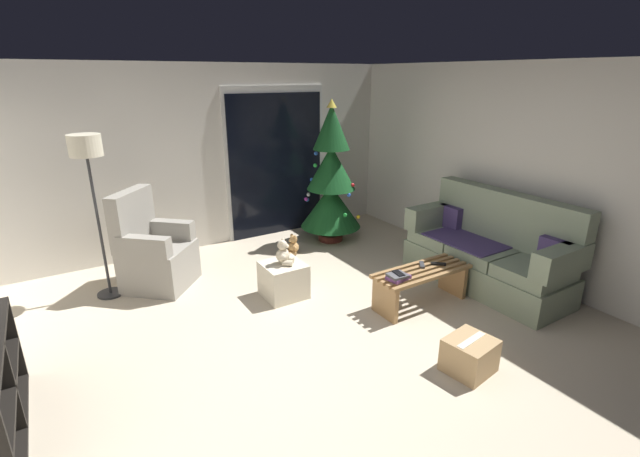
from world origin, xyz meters
TOP-DOWN VIEW (x-y plane):
  - ground_plane at (0.00, 0.00)m, footprint 7.00×7.00m
  - wall_back at (0.00, 3.06)m, footprint 5.72×0.12m
  - wall_right at (2.86, 0.00)m, footprint 0.12×6.00m
  - patio_door_frame at (1.05, 2.99)m, footprint 1.60×0.02m
  - patio_door_glass at (1.05, 2.97)m, footprint 1.50×0.02m
  - couch at (2.32, 0.06)m, footprint 0.79×1.94m
  - coffee_table at (1.29, 0.10)m, footprint 1.10×0.40m
  - remote_graphite at (1.36, 0.17)m, footprint 0.13×0.15m
  - remote_black at (1.53, 0.09)m, footprint 0.15×0.14m
  - book_stack at (0.92, 0.05)m, footprint 0.24×0.19m
  - cell_phone at (0.92, 0.06)m, footprint 0.09×0.15m
  - christmas_tree at (1.54, 2.24)m, footprint 0.88×0.88m
  - armchair at (-1.00, 2.06)m, footprint 0.97×0.97m
  - floor_lamp at (-1.51, 2.09)m, footprint 0.32×0.32m
  - ottoman at (0.13, 1.04)m, footprint 0.44×0.44m
  - teddy_bear_cream at (0.14, 1.03)m, footprint 0.22×0.21m
  - teddy_bear_honey_by_tree at (0.80, 2.05)m, footprint 0.20×0.20m
  - cardboard_box_taped_mid_floor at (0.84, -0.95)m, footprint 0.42×0.40m

SIDE VIEW (x-z plane):
  - ground_plane at x=0.00m, z-range 0.00..0.00m
  - teddy_bear_honey_by_tree at x=0.80m, z-range -0.02..0.26m
  - cardboard_box_taped_mid_floor at x=0.84m, z-range 0.00..0.29m
  - ottoman at x=0.13m, z-range 0.00..0.39m
  - coffee_table at x=1.29m, z-range 0.07..0.47m
  - couch at x=2.32m, z-range -0.14..0.94m
  - armchair at x=-1.00m, z-range -0.16..0.97m
  - remote_graphite at x=1.36m, z-range 0.41..0.43m
  - remote_black at x=1.53m, z-range 0.41..0.43m
  - book_stack at x=0.92m, z-range 0.41..0.47m
  - cell_phone at x=0.92m, z-range 0.47..0.48m
  - teddy_bear_cream at x=0.14m, z-range 0.37..0.65m
  - christmas_tree at x=1.54m, z-range -0.12..1.92m
  - patio_door_glass at x=1.05m, z-range 0.00..2.10m
  - patio_door_frame at x=1.05m, z-range 0.00..2.20m
  - wall_back at x=0.00m, z-range 0.00..2.50m
  - wall_right at x=2.86m, z-range 0.00..2.50m
  - floor_lamp at x=-1.51m, z-range 0.61..2.40m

